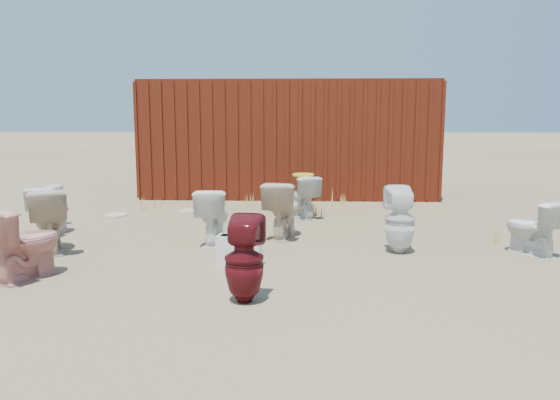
{
  "coord_description": "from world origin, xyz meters",
  "views": [
    {
      "loc": [
        0.32,
        -6.75,
        1.69
      ],
      "look_at": [
        0.0,
        0.6,
        0.55
      ],
      "focal_mm": 35.0,
      "sensor_mm": 36.0,
      "label": 1
    }
  ],
  "objects_px": {
    "toilet_front_c": "(213,216)",
    "toilet_back_a": "(50,205)",
    "toilet_back_yellowlid": "(303,197)",
    "loose_tank": "(239,251)",
    "toilet_front_a": "(51,210)",
    "toilet_front_maroon": "(244,259)",
    "toilet_front_e": "(531,227)",
    "toilet_front_pink": "(25,242)",
    "shipping_container": "(289,138)",
    "toilet_back_beige_right": "(283,209)",
    "toilet_back_e": "(400,220)",
    "toilet_back_beige_left": "(50,220)"
  },
  "relations": [
    {
      "from": "shipping_container",
      "to": "toilet_back_yellowlid",
      "type": "relative_size",
      "value": 8.48
    },
    {
      "from": "toilet_back_yellowlid",
      "to": "toilet_back_beige_left",
      "type": "bearing_deg",
      "value": 16.22
    },
    {
      "from": "toilet_back_yellowlid",
      "to": "shipping_container",
      "type": "bearing_deg",
      "value": -105.6
    },
    {
      "from": "toilet_front_e",
      "to": "toilet_back_beige_right",
      "type": "height_order",
      "value": "toilet_back_beige_right"
    },
    {
      "from": "toilet_back_a",
      "to": "loose_tank",
      "type": "height_order",
      "value": "toilet_back_a"
    },
    {
      "from": "toilet_front_a",
      "to": "toilet_front_maroon",
      "type": "relative_size",
      "value": 0.88
    },
    {
      "from": "toilet_back_a",
      "to": "toilet_front_a",
      "type": "bearing_deg",
      "value": 137.4
    },
    {
      "from": "toilet_back_beige_right",
      "to": "toilet_back_yellowlid",
      "type": "bearing_deg",
      "value": -88.68
    },
    {
      "from": "toilet_front_e",
      "to": "toilet_back_beige_left",
      "type": "bearing_deg",
      "value": -31.25
    },
    {
      "from": "toilet_front_c",
      "to": "loose_tank",
      "type": "bearing_deg",
      "value": 112.85
    },
    {
      "from": "toilet_back_a",
      "to": "toilet_back_e",
      "type": "height_order",
      "value": "toilet_back_e"
    },
    {
      "from": "toilet_front_pink",
      "to": "toilet_front_e",
      "type": "xyz_separation_m",
      "value": [
        5.67,
        1.24,
        -0.05
      ]
    },
    {
      "from": "toilet_front_pink",
      "to": "toilet_back_beige_left",
      "type": "distance_m",
      "value": 1.17
    },
    {
      "from": "toilet_back_a",
      "to": "toilet_front_maroon",
      "type": "bearing_deg",
      "value": 156.6
    },
    {
      "from": "toilet_front_pink",
      "to": "toilet_back_beige_right",
      "type": "height_order",
      "value": "toilet_back_beige_right"
    },
    {
      "from": "toilet_front_maroon",
      "to": "toilet_back_a",
      "type": "distance_m",
      "value": 4.72
    },
    {
      "from": "toilet_front_a",
      "to": "toilet_back_e",
      "type": "distance_m",
      "value": 4.88
    },
    {
      "from": "toilet_front_e",
      "to": "toilet_back_a",
      "type": "relative_size",
      "value": 1.05
    },
    {
      "from": "toilet_back_beige_left",
      "to": "toilet_back_beige_right",
      "type": "distance_m",
      "value": 3.03
    },
    {
      "from": "toilet_front_pink",
      "to": "toilet_front_a",
      "type": "bearing_deg",
      "value": -48.04
    },
    {
      "from": "toilet_front_e",
      "to": "toilet_back_beige_right",
      "type": "distance_m",
      "value": 3.19
    },
    {
      "from": "toilet_back_beige_left",
      "to": "toilet_back_yellowlid",
      "type": "relative_size",
      "value": 1.14
    },
    {
      "from": "toilet_back_a",
      "to": "toilet_back_yellowlid",
      "type": "height_order",
      "value": "toilet_back_yellowlid"
    },
    {
      "from": "toilet_front_pink",
      "to": "toilet_back_yellowlid",
      "type": "relative_size",
      "value": 1.09
    },
    {
      "from": "toilet_front_a",
      "to": "toilet_front_pink",
      "type": "distance_m",
      "value": 2.25
    },
    {
      "from": "loose_tank",
      "to": "toilet_front_e",
      "type": "bearing_deg",
      "value": 19.24
    },
    {
      "from": "toilet_front_a",
      "to": "toilet_back_beige_right",
      "type": "height_order",
      "value": "toilet_back_beige_right"
    },
    {
      "from": "shipping_container",
      "to": "toilet_back_e",
      "type": "relative_size",
      "value": 7.21
    },
    {
      "from": "toilet_front_e",
      "to": "toilet_back_e",
      "type": "height_order",
      "value": "toilet_back_e"
    },
    {
      "from": "toilet_back_beige_left",
      "to": "loose_tank",
      "type": "relative_size",
      "value": 1.61
    },
    {
      "from": "toilet_front_maroon",
      "to": "toilet_front_a",
      "type": "bearing_deg",
      "value": -34.97
    },
    {
      "from": "toilet_front_a",
      "to": "toilet_back_beige_left",
      "type": "xyz_separation_m",
      "value": [
        0.45,
        -0.99,
        0.05
      ]
    },
    {
      "from": "shipping_container",
      "to": "toilet_front_a",
      "type": "height_order",
      "value": "shipping_container"
    },
    {
      "from": "toilet_back_yellowlid",
      "to": "loose_tank",
      "type": "bearing_deg",
      "value": 54.87
    },
    {
      "from": "shipping_container",
      "to": "toilet_front_pink",
      "type": "height_order",
      "value": "shipping_container"
    },
    {
      "from": "toilet_front_maroon",
      "to": "toilet_back_e",
      "type": "relative_size",
      "value": 0.96
    },
    {
      "from": "toilet_front_c",
      "to": "toilet_back_e",
      "type": "bearing_deg",
      "value": 169.67
    },
    {
      "from": "toilet_front_c",
      "to": "toilet_back_e",
      "type": "xyz_separation_m",
      "value": [
        2.4,
        -0.41,
        0.04
      ]
    },
    {
      "from": "toilet_back_yellowlid",
      "to": "loose_tank",
      "type": "relative_size",
      "value": 1.42
    },
    {
      "from": "shipping_container",
      "to": "toilet_front_pink",
      "type": "relative_size",
      "value": 7.76
    },
    {
      "from": "toilet_back_beige_left",
      "to": "toilet_back_a",
      "type": "bearing_deg",
      "value": -88.53
    },
    {
      "from": "shipping_container",
      "to": "toilet_front_a",
      "type": "distance_m",
      "value": 5.57
    },
    {
      "from": "toilet_front_c",
      "to": "toilet_back_beige_right",
      "type": "relative_size",
      "value": 0.94
    },
    {
      "from": "toilet_front_e",
      "to": "toilet_front_pink",
      "type": "bearing_deg",
      "value": -19.88
    },
    {
      "from": "toilet_front_c",
      "to": "toilet_back_a",
      "type": "height_order",
      "value": "toilet_front_c"
    },
    {
      "from": "shipping_container",
      "to": "toilet_back_e",
      "type": "distance_m",
      "value": 5.53
    },
    {
      "from": "toilet_back_beige_left",
      "to": "toilet_back_yellowlid",
      "type": "distance_m",
      "value": 4.0
    },
    {
      "from": "toilet_back_yellowlid",
      "to": "toilet_front_maroon",
      "type": "bearing_deg",
      "value": 61.13
    },
    {
      "from": "toilet_front_a",
      "to": "toilet_front_c",
      "type": "bearing_deg",
      "value": 174.65
    },
    {
      "from": "toilet_front_pink",
      "to": "toilet_back_a",
      "type": "bearing_deg",
      "value": -46.45
    }
  ]
}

